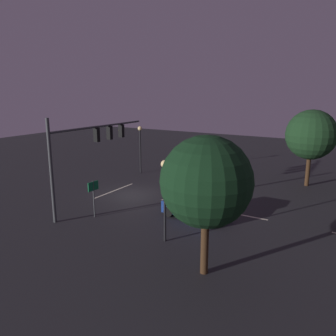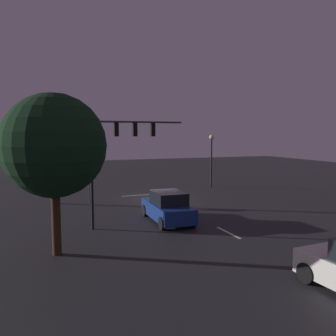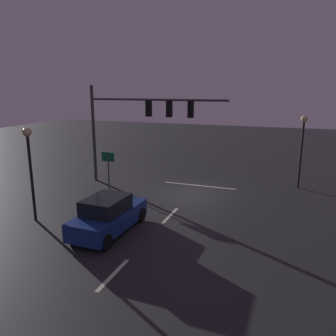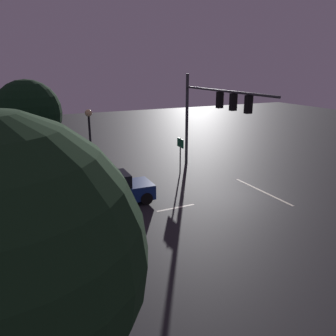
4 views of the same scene
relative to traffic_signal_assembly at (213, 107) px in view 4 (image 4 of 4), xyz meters
name	(u,v)px [view 4 (image 4 of 4)]	position (x,y,z in m)	size (l,w,h in m)	color
ground_plane	(238,196)	(-3.89, 0.62, -4.64)	(80.00, 80.00, 0.00)	#232326
traffic_signal_assembly	(213,107)	(0.00, 0.00, 0.00)	(9.48, 0.47, 6.67)	#383A3D
lane_dash_far	(176,208)	(-3.89, 4.62, -4.64)	(2.20, 0.16, 0.01)	beige
lane_dash_mid	(58,230)	(-3.89, 10.62, -4.64)	(2.20, 0.16, 0.01)	beige
stop_bar	(262,191)	(-3.89, -1.19, -4.64)	(5.00, 0.16, 0.01)	beige
car_approaching	(112,190)	(-1.90, 7.46, -3.85)	(2.01, 4.41, 1.70)	navy
street_lamp_right_kerb	(90,131)	(2.24, 7.55, -1.35)	(0.44, 0.44, 4.67)	black
route_sign	(180,148)	(1.49, 1.57, -2.84)	(0.90, 0.09, 2.50)	#383A3D
tree_right_far	(28,113)	(4.19, 10.86, -0.26)	(4.11, 4.11, 6.45)	#382314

